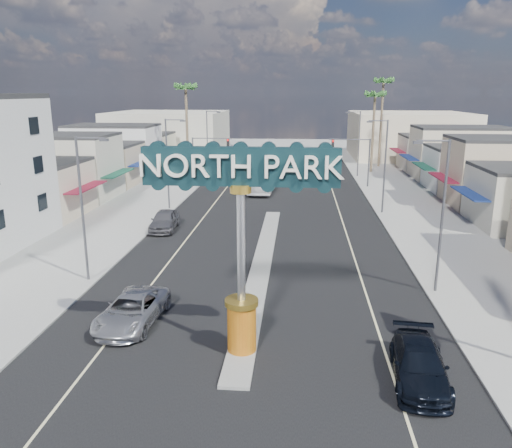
% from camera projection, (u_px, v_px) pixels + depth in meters
% --- Properties ---
extents(ground, '(160.00, 160.00, 0.00)m').
position_uv_depth(ground, '(274.00, 211.00, 49.66)').
color(ground, gray).
rests_on(ground, ground).
extents(road, '(20.00, 120.00, 0.01)m').
position_uv_depth(road, '(274.00, 211.00, 49.66)').
color(road, black).
rests_on(road, ground).
extents(median_island, '(1.30, 30.00, 0.16)m').
position_uv_depth(median_island, '(262.00, 264.00, 34.23)').
color(median_island, gray).
rests_on(median_island, ground).
extents(sidewalk_left, '(8.00, 120.00, 0.12)m').
position_uv_depth(sidewalk_left, '(137.00, 208.00, 50.81)').
color(sidewalk_left, gray).
rests_on(sidewalk_left, ground).
extents(sidewalk_right, '(8.00, 120.00, 0.12)m').
position_uv_depth(sidewalk_right, '(417.00, 214.00, 48.48)').
color(sidewalk_right, gray).
rests_on(sidewalk_right, ground).
extents(storefront_row_left, '(12.00, 42.00, 6.00)m').
position_uv_depth(storefront_row_left, '(91.00, 161.00, 63.41)').
color(storefront_row_left, beige).
rests_on(storefront_row_left, ground).
extents(storefront_row_right, '(12.00, 42.00, 6.00)m').
position_uv_depth(storefront_row_right, '(480.00, 166.00, 59.42)').
color(storefront_row_right, '#B7B29E').
rests_on(storefront_row_right, ground).
extents(backdrop_far_left, '(20.00, 20.00, 8.00)m').
position_uv_depth(backdrop_far_left, '(170.00, 133.00, 93.81)').
color(backdrop_far_left, '#B7B29E').
rests_on(backdrop_far_left, ground).
extents(backdrop_far_right, '(20.00, 20.00, 8.00)m').
position_uv_depth(backdrop_far_right, '(408.00, 135.00, 90.16)').
color(backdrop_far_right, beige).
rests_on(backdrop_far_right, ground).
extents(gateway_sign, '(8.20, 1.50, 9.15)m').
position_uv_depth(gateway_sign, '(241.00, 227.00, 21.16)').
color(gateway_sign, '#B94E0E').
rests_on(gateway_sign, median_island).
extents(traffic_signal_left, '(5.09, 0.45, 6.00)m').
position_uv_depth(traffic_signal_left, '(207.00, 151.00, 62.81)').
color(traffic_signal_left, '#47474C').
rests_on(traffic_signal_left, ground).
extents(traffic_signal_right, '(5.09, 0.45, 6.00)m').
position_uv_depth(traffic_signal_right, '(354.00, 153.00, 61.29)').
color(traffic_signal_right, '#47474C').
rests_on(traffic_signal_right, ground).
extents(streetlight_l_near, '(2.03, 0.22, 9.00)m').
position_uv_depth(streetlight_l_near, '(84.00, 202.00, 29.97)').
color(streetlight_l_near, '#47474C').
rests_on(streetlight_l_near, ground).
extents(streetlight_l_mid, '(2.03, 0.22, 9.00)m').
position_uv_depth(streetlight_l_mid, '(169.00, 159.00, 49.24)').
color(streetlight_l_mid, '#47474C').
rests_on(streetlight_l_mid, ground).
extents(streetlight_l_far, '(2.03, 0.22, 9.00)m').
position_uv_depth(streetlight_l_far, '(208.00, 139.00, 70.43)').
color(streetlight_l_far, '#47474C').
rests_on(streetlight_l_far, ground).
extents(streetlight_r_near, '(2.03, 0.22, 9.00)m').
position_uv_depth(streetlight_r_near, '(440.00, 209.00, 28.24)').
color(streetlight_r_near, '#47474C').
rests_on(streetlight_r_near, ground).
extents(streetlight_r_mid, '(2.03, 0.22, 9.00)m').
position_uv_depth(streetlight_r_mid, '(383.00, 162.00, 47.50)').
color(streetlight_r_mid, '#47474C').
rests_on(streetlight_r_mid, ground).
extents(streetlight_r_far, '(2.03, 0.22, 9.00)m').
position_uv_depth(streetlight_r_far, '(358.00, 140.00, 68.69)').
color(streetlight_r_far, '#47474C').
rests_on(streetlight_r_far, ground).
extents(palm_left_far, '(2.60, 2.60, 13.10)m').
position_uv_depth(palm_left_far, '(186.00, 92.00, 67.07)').
color(palm_left_far, brown).
rests_on(palm_left_far, ground).
extents(palm_right_mid, '(2.60, 2.60, 12.10)m').
position_uv_depth(palm_right_mid, '(375.00, 99.00, 70.92)').
color(palm_right_mid, brown).
rests_on(palm_right_mid, ground).
extents(palm_right_far, '(2.60, 2.60, 14.10)m').
position_uv_depth(palm_right_far, '(383.00, 86.00, 76.08)').
color(palm_right_far, brown).
rests_on(palm_right_far, ground).
extents(suv_left, '(2.93, 5.70, 1.54)m').
position_uv_depth(suv_left, '(132.00, 310.00, 25.31)').
color(suv_left, '#B3B4B8').
rests_on(suv_left, ground).
extents(suv_right, '(2.55, 5.31, 1.49)m').
position_uv_depth(suv_right, '(419.00, 364.00, 20.28)').
color(suv_right, black).
rests_on(suv_right, ground).
extents(car_parked_left, '(2.28, 5.12, 1.71)m').
position_uv_depth(car_parked_left, '(164.00, 220.00, 42.76)').
color(car_parked_left, '#5C5B60').
rests_on(car_parked_left, ground).
extents(city_bus, '(2.65, 11.00, 3.06)m').
position_uv_depth(city_bus, '(262.00, 177.00, 60.29)').
color(city_bus, silver).
rests_on(city_bus, ground).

